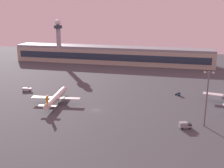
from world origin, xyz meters
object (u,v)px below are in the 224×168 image
(airplane_taxiway_distant, at_px, (56,97))
(catering_truck, at_px, (185,125))
(fuel_truck, at_px, (27,89))
(control_tower, at_px, (59,38))
(pushback_tug, at_px, (179,94))
(apron_light_east, at_px, (207,96))

(airplane_taxiway_distant, bearing_deg, catering_truck, -21.18)
(fuel_truck, bearing_deg, control_tower, 5.27)
(control_tower, distance_m, pushback_tug, 145.50)
(pushback_tug, bearing_deg, fuel_truck, -56.74)
(control_tower, xyz_separation_m, pushback_tug, (117.00, -83.37, -23.06))
(control_tower, height_order, airplane_taxiway_distant, control_tower)
(pushback_tug, distance_m, apron_light_east, 48.08)
(catering_truck, distance_m, pushback_tug, 49.42)
(airplane_taxiway_distant, distance_m, fuel_truck, 33.43)
(control_tower, xyz_separation_m, airplane_taxiway_distant, (47.83, -114.23, -20.60))
(catering_truck, height_order, pushback_tug, catering_truck)
(control_tower, height_order, fuel_truck, control_tower)
(apron_light_east, bearing_deg, airplane_taxiway_distant, 170.50)
(airplane_taxiway_distant, bearing_deg, fuel_truck, 142.49)
(fuel_truck, xyz_separation_m, pushback_tug, (97.87, 13.84, -0.30))
(control_tower, distance_m, apron_light_east, 181.74)
(catering_truck, relative_size, apron_light_east, 0.23)
(catering_truck, height_order, fuel_truck, catering_truck)
(airplane_taxiway_distant, relative_size, catering_truck, 5.97)
(fuel_truck, relative_size, apron_light_east, 0.25)
(catering_truck, distance_m, fuel_truck, 107.02)
(pushback_tug, bearing_deg, catering_truck, 28.81)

